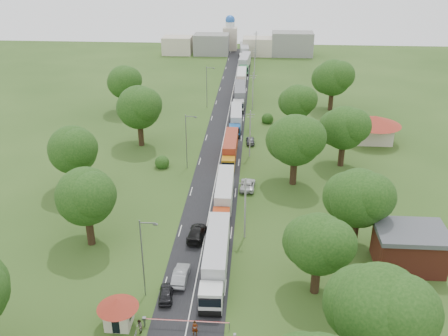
# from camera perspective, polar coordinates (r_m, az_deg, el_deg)

# --- Properties ---
(ground) EXTENTS (260.00, 260.00, 0.00)m
(ground) POSITION_cam_1_polar(r_m,az_deg,el_deg) (75.55, -1.65, -4.89)
(ground) COLOR #284416
(ground) RESTS_ON ground
(road) EXTENTS (8.00, 200.00, 0.04)m
(road) POSITION_cam_1_polar(r_m,az_deg,el_deg) (93.37, -0.46, 1.21)
(road) COLOR black
(road) RESTS_ON ground
(boom_barrier) EXTENTS (9.22, 0.35, 1.18)m
(boom_barrier) POSITION_cam_1_polar(r_m,az_deg,el_deg) (55.01, -5.77, -17.01)
(boom_barrier) COLOR slate
(boom_barrier) RESTS_ON ground
(guard_booth) EXTENTS (4.40, 4.40, 3.45)m
(guard_booth) POSITION_cam_1_polar(r_m,az_deg,el_deg) (55.35, -12.02, -15.47)
(guard_booth) COLOR beige
(guard_booth) RESTS_ON ground
(info_sign) EXTENTS (0.12, 3.10, 4.10)m
(info_sign) POSITION_cam_1_polar(r_m,az_deg,el_deg) (106.01, 2.99, 5.87)
(info_sign) COLOR slate
(info_sign) RESTS_ON ground
(pole_1) EXTENTS (1.60, 0.24, 9.00)m
(pole_1) POSITION_cam_1_polar(r_m,az_deg,el_deg) (66.86, 2.43, -4.54)
(pole_1) COLOR gray
(pole_1) RESTS_ON ground
(pole_2) EXTENTS (1.60, 0.24, 9.00)m
(pole_2) POSITION_cam_1_polar(r_m,az_deg,el_deg) (92.27, 2.99, 4.02)
(pole_2) COLOR gray
(pole_2) RESTS_ON ground
(pole_3) EXTENTS (1.60, 0.24, 9.00)m
(pole_3) POSITION_cam_1_polar(r_m,az_deg,el_deg) (118.86, 3.31, 8.82)
(pole_3) COLOR gray
(pole_3) RESTS_ON ground
(pole_4) EXTENTS (1.60, 0.24, 9.00)m
(pole_4) POSITION_cam_1_polar(r_m,az_deg,el_deg) (145.97, 3.52, 11.86)
(pole_4) COLOR gray
(pole_4) RESTS_ON ground
(pole_5) EXTENTS (1.60, 0.24, 9.00)m
(pole_5) POSITION_cam_1_polar(r_m,az_deg,el_deg) (173.37, 3.66, 13.94)
(pole_5) COLOR gray
(pole_5) RESTS_ON ground
(lamp_0) EXTENTS (2.03, 0.22, 10.00)m
(lamp_0) POSITION_cam_1_polar(r_m,az_deg,el_deg) (56.70, -9.18, -9.79)
(lamp_0) COLOR slate
(lamp_0) RESTS_ON ground
(lamp_1) EXTENTS (2.03, 0.22, 10.00)m
(lamp_1) POSITION_cam_1_polar(r_m,az_deg,el_deg) (87.21, -4.24, 3.33)
(lamp_1) COLOR slate
(lamp_1) RESTS_ON ground
(lamp_2) EXTENTS (2.03, 0.22, 10.00)m
(lamp_2) POSITION_cam_1_polar(r_m,az_deg,el_deg) (120.19, -1.92, 9.46)
(lamp_2) COLOR slate
(lamp_2) RESTS_ON ground
(tree_1) EXTENTS (9.60, 9.60, 12.05)m
(tree_1) POSITION_cam_1_polar(r_m,az_deg,el_deg) (47.52, 17.33, -15.10)
(tree_1) COLOR #382616
(tree_1) RESTS_ON ground
(tree_2) EXTENTS (8.00, 8.00, 10.10)m
(tree_2) POSITION_cam_1_polar(r_m,az_deg,el_deg) (57.03, 10.76, -8.44)
(tree_2) COLOR #382616
(tree_2) RESTS_ON ground
(tree_3) EXTENTS (8.80, 8.80, 11.07)m
(tree_3) POSITION_cam_1_polar(r_m,az_deg,el_deg) (66.22, 15.10, -3.27)
(tree_3) COLOR #382616
(tree_3) RESTS_ON ground
(tree_4) EXTENTS (9.60, 9.60, 12.05)m
(tree_4) POSITION_cam_1_polar(r_m,az_deg,el_deg) (81.26, 8.16, 3.23)
(tree_4) COLOR #382616
(tree_4) RESTS_ON ground
(tree_5) EXTENTS (8.80, 8.80, 11.07)m
(tree_5) POSITION_cam_1_polar(r_m,az_deg,el_deg) (90.01, 13.57, 4.52)
(tree_5) COLOR #382616
(tree_5) RESTS_ON ground
(tree_6) EXTENTS (8.00, 8.00, 10.10)m
(tree_6) POSITION_cam_1_polar(r_m,az_deg,el_deg) (105.34, 8.41, 7.56)
(tree_6) COLOR #382616
(tree_6) RESTS_ON ground
(tree_7) EXTENTS (9.60, 9.60, 12.05)m
(tree_7) POSITION_cam_1_polar(r_m,az_deg,el_deg) (120.38, 12.33, 10.07)
(tree_7) COLOR #382616
(tree_7) RESTS_ON ground
(tree_10) EXTENTS (8.80, 8.80, 11.07)m
(tree_10) POSITION_cam_1_polar(r_m,az_deg,el_deg) (66.79, -15.51, -3.07)
(tree_10) COLOR #382616
(tree_10) RESTS_ON ground
(tree_11) EXTENTS (8.80, 8.80, 11.07)m
(tree_11) POSITION_cam_1_polar(r_m,az_deg,el_deg) (81.86, -16.88, 2.06)
(tree_11) COLOR #382616
(tree_11) RESTS_ON ground
(tree_12) EXTENTS (9.60, 9.60, 12.05)m
(tree_12) POSITION_cam_1_polar(r_m,az_deg,el_deg) (97.83, -9.70, 6.89)
(tree_12) COLOR #382616
(tree_12) RESTS_ON ground
(tree_13) EXTENTS (8.80, 8.80, 11.07)m
(tree_13) POSITION_cam_1_polar(r_m,az_deg,el_deg) (118.53, -11.31, 9.62)
(tree_13) COLOR #382616
(tree_13) RESTS_ON ground
(house_brick) EXTENTS (8.60, 6.60, 5.20)m
(house_brick) POSITION_cam_1_polar(r_m,az_deg,el_deg) (66.47, 20.41, -8.52)
(house_brick) COLOR maroon
(house_brick) RESTS_ON ground
(house_cream) EXTENTS (10.08, 10.08, 5.80)m
(house_cream) POSITION_cam_1_polar(r_m,az_deg,el_deg) (103.70, 16.81, 4.74)
(house_cream) COLOR beige
(house_cream) RESTS_ON ground
(distant_town) EXTENTS (52.00, 8.00, 8.00)m
(distant_town) POSITION_cam_1_polar(r_m,az_deg,el_deg) (178.60, 2.08, 13.90)
(distant_town) COLOR gray
(distant_town) RESTS_ON ground
(church) EXTENTS (5.00, 5.00, 12.30)m
(church) POSITION_cam_1_polar(r_m,az_deg,el_deg) (186.33, 0.70, 14.97)
(church) COLOR beige
(church) RESTS_ON ground
(truck_0) EXTENTS (2.90, 15.64, 4.33)m
(truck_0) POSITION_cam_1_polar(r_m,az_deg,el_deg) (61.31, -0.92, -10.17)
(truck_0) COLOR silver
(truck_0) RESTS_ON ground
(truck_1) EXTENTS (2.61, 14.28, 3.96)m
(truck_1) POSITION_cam_1_polar(r_m,az_deg,el_deg) (75.64, 0.03, -3.02)
(truck_1) COLOR #B13814
(truck_1) RESTS_ON ground
(truck_2) EXTENTS (2.38, 13.80, 3.83)m
(truck_2) POSITION_cam_1_polar(r_m,az_deg,el_deg) (92.19, 0.72, 2.26)
(truck_2) COLOR #B97B15
(truck_2) RESTS_ON ground
(truck_3) EXTENTS (2.75, 13.63, 3.77)m
(truck_3) POSITION_cam_1_polar(r_m,az_deg,el_deg) (107.87, 1.39, 5.67)
(truck_3) COLOR #174F8F
(truck_3) RESTS_ON ground
(truck_4) EXTENTS (3.21, 15.52, 4.29)m
(truck_4) POSITION_cam_1_polar(r_m,az_deg,el_deg) (123.64, 1.81, 8.33)
(truck_4) COLOR #B2B2B2
(truck_4) RESTS_ON ground
(truck_5) EXTENTS (2.48, 14.08, 3.90)m
(truck_5) POSITION_cam_1_polar(r_m,az_deg,el_deg) (139.64, 2.00, 10.18)
(truck_5) COLOR #A22F19
(truck_5) RESTS_ON ground
(truck_6) EXTENTS (3.50, 15.58, 4.30)m
(truck_6) POSITION_cam_1_polar(r_m,az_deg,el_deg) (157.15, 2.37, 11.93)
(truck_6) COLOR #286D3C
(truck_6) RESTS_ON ground
(truck_7) EXTENTS (3.55, 15.82, 4.37)m
(truck_7) POSITION_cam_1_polar(r_m,az_deg,el_deg) (173.04, 2.32, 13.15)
(truck_7) COLOR silver
(truck_7) RESTS_ON ground
(car_lane_front) EXTENTS (1.97, 4.08, 1.34)m
(car_lane_front) POSITION_cam_1_polar(r_m,az_deg,el_deg) (58.90, -6.63, -14.03)
(car_lane_front) COLOR black
(car_lane_front) RESTS_ON ground
(car_lane_mid) EXTENTS (1.77, 4.76, 1.55)m
(car_lane_mid) POSITION_cam_1_polar(r_m,az_deg,el_deg) (61.24, -4.94, -12.08)
(car_lane_mid) COLOR gray
(car_lane_mid) RESTS_ON ground
(car_lane_rear) EXTENTS (2.58, 5.58, 1.58)m
(car_lane_rear) POSITION_cam_1_polar(r_m,az_deg,el_deg) (68.78, -3.11, -7.42)
(car_lane_rear) COLOR black
(car_lane_rear) RESTS_ON ground
(car_verge_near) EXTENTS (2.56, 5.12, 1.39)m
(car_verge_near) POSITION_cam_1_polar(r_m,az_deg,el_deg) (81.68, 2.71, -1.93)
(car_verge_near) COLOR silver
(car_verge_near) RESTS_ON ground
(car_verge_far) EXTENTS (1.90, 4.15, 1.38)m
(car_verge_far) POSITION_cam_1_polar(r_m,az_deg,el_deg) (99.70, 3.03, 3.19)
(car_verge_far) COLOR #515358
(car_verge_far) RESTS_ON ground
(pedestrian_near) EXTENTS (0.67, 0.47, 1.78)m
(pedestrian_near) POSITION_cam_1_polar(r_m,az_deg,el_deg) (54.02, -3.33, -17.85)
(pedestrian_near) COLOR gray
(pedestrian_near) RESTS_ON ground
(pedestrian_booth) EXTENTS (0.78, 0.91, 1.62)m
(pedestrian_booth) POSITION_cam_1_polar(r_m,az_deg,el_deg) (54.96, -9.65, -17.45)
(pedestrian_booth) COLOR gray
(pedestrian_booth) RESTS_ON ground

